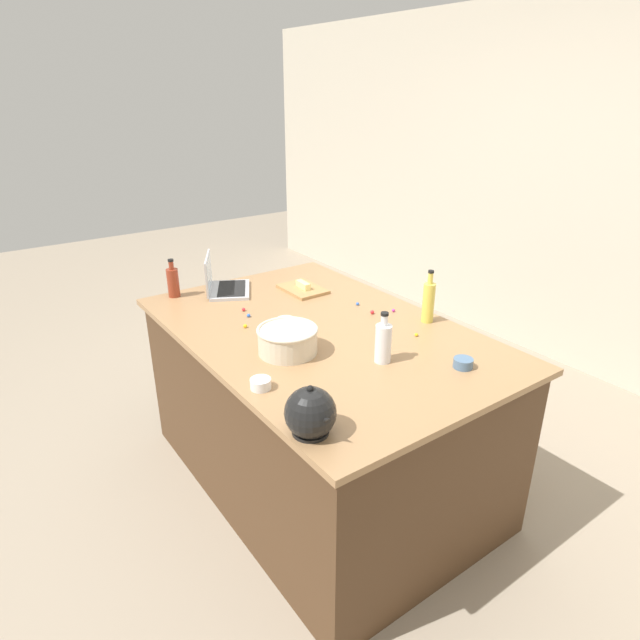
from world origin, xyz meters
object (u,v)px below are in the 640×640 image
(bottle_oil, at_px, (428,301))
(ramekin_wide, at_px, (261,384))
(mixing_bowl_large, at_px, (288,340))
(butter_stick_left, at_px, (303,285))
(kettle, at_px, (311,413))
(bottle_soy, at_px, (173,282))
(ramekin_medium, at_px, (286,323))
(bottle_vinegar, at_px, (383,342))
(ramekin_small, at_px, (463,363))
(laptop, at_px, (223,284))
(cutting_board, at_px, (303,289))

(bottle_oil, relative_size, ramekin_wide, 3.26)
(mixing_bowl_large, relative_size, butter_stick_left, 2.49)
(ramekin_wide, bearing_deg, kettle, -1.29)
(bottle_soy, height_order, ramekin_medium, bottle_soy)
(ramekin_medium, bearing_deg, bottle_vinegar, 14.98)
(mixing_bowl_large, xyz_separation_m, ramekin_wide, (0.20, -0.25, -0.04))
(ramekin_small, bearing_deg, kettle, -89.18)
(mixing_bowl_large, distance_m, bottle_vinegar, 0.42)
(bottle_soy, distance_m, butter_stick_left, 0.73)
(laptop, distance_m, kettle, 1.48)
(bottle_oil, bearing_deg, bottle_vinegar, -67.77)
(bottle_soy, bearing_deg, ramekin_wide, -5.20)
(mixing_bowl_large, xyz_separation_m, butter_stick_left, (-0.61, 0.50, -0.03))
(bottle_soy, relative_size, ramekin_wide, 2.63)
(laptop, distance_m, bottle_vinegar, 1.19)
(bottle_soy, height_order, bottle_vinegar, bottle_vinegar)
(laptop, relative_size, ramekin_small, 4.56)
(laptop, bearing_deg, ramekin_small, 16.41)
(ramekin_medium, bearing_deg, kettle, -26.65)
(cutting_board, height_order, ramekin_medium, ramekin_medium)
(butter_stick_left, bearing_deg, ramekin_wide, -42.52)
(bottle_vinegar, distance_m, ramekin_wide, 0.56)
(mixing_bowl_large, xyz_separation_m, bottle_soy, (-0.97, -0.15, 0.02))
(bottle_vinegar, xyz_separation_m, ramekin_medium, (-0.55, -0.15, -0.07))
(mixing_bowl_large, relative_size, ramekin_medium, 3.04)
(kettle, height_order, butter_stick_left, kettle)
(ramekin_wide, bearing_deg, mixing_bowl_large, 128.57)
(bottle_vinegar, xyz_separation_m, ramekin_small, (0.24, 0.24, -0.07))
(mixing_bowl_large, relative_size, ramekin_wide, 3.29)
(bottle_soy, bearing_deg, bottle_oil, 39.92)
(bottle_vinegar, distance_m, bottle_oil, 0.51)
(ramekin_small, bearing_deg, ramekin_medium, -153.87)
(mixing_bowl_large, bearing_deg, bottle_vinegar, 42.84)
(ramekin_small, bearing_deg, cutting_board, -178.44)
(butter_stick_left, height_order, ramekin_small, butter_stick_left)
(bottle_soy, xyz_separation_m, butter_stick_left, (0.35, 0.64, -0.05))
(bottle_oil, bearing_deg, bottle_soy, -140.08)
(bottle_soy, bearing_deg, ramekin_medium, 21.66)
(mixing_bowl_large, bearing_deg, ramekin_wide, -51.43)
(bottle_vinegar, bearing_deg, ramekin_medium, -165.02)
(laptop, bearing_deg, bottle_vinegar, 8.57)
(cutting_board, bearing_deg, ramekin_wide, -42.31)
(laptop, relative_size, butter_stick_left, 3.44)
(mixing_bowl_large, xyz_separation_m, cutting_board, (-0.62, 0.50, -0.05))
(ramekin_medium, bearing_deg, mixing_bowl_large, -30.11)
(laptop, xyz_separation_m, kettle, (1.43, -0.37, 0.03))
(kettle, xyz_separation_m, ramekin_medium, (-0.80, 0.40, -0.06))
(laptop, distance_m, bottle_soy, 0.28)
(kettle, bearing_deg, bottle_soy, 175.71)
(bottle_soy, height_order, kettle, bottle_soy)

